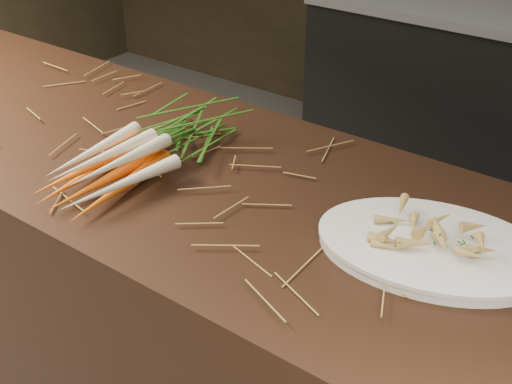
% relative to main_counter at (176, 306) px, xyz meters
% --- Properties ---
extents(main_counter, '(2.40, 0.70, 0.90)m').
position_rel_main_counter_xyz_m(main_counter, '(0.00, 0.00, 0.00)').
color(main_counter, black).
rests_on(main_counter, ground).
extents(back_counter, '(1.82, 0.62, 0.84)m').
position_rel_main_counter_xyz_m(back_counter, '(0.30, 1.88, -0.03)').
color(back_counter, black).
rests_on(back_counter, ground).
extents(straw_bedding, '(1.40, 0.60, 0.02)m').
position_rel_main_counter_xyz_m(straw_bedding, '(0.00, 0.00, 0.46)').
color(straw_bedding, olive).
rests_on(straw_bedding, main_counter).
extents(root_veg_bunch, '(0.20, 0.54, 0.10)m').
position_rel_main_counter_xyz_m(root_veg_bunch, '(0.00, -0.02, 0.50)').
color(root_veg_bunch, '#F05900').
rests_on(root_veg_bunch, main_counter).
extents(serving_platter, '(0.46, 0.37, 0.02)m').
position_rel_main_counter_xyz_m(serving_platter, '(0.64, 0.02, 0.46)').
color(serving_platter, white).
rests_on(serving_platter, main_counter).
extents(roasted_veg_heap, '(0.23, 0.19, 0.05)m').
position_rel_main_counter_xyz_m(roasted_veg_heap, '(0.64, 0.02, 0.49)').
color(roasted_veg_heap, olive).
rests_on(roasted_veg_heap, serving_platter).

